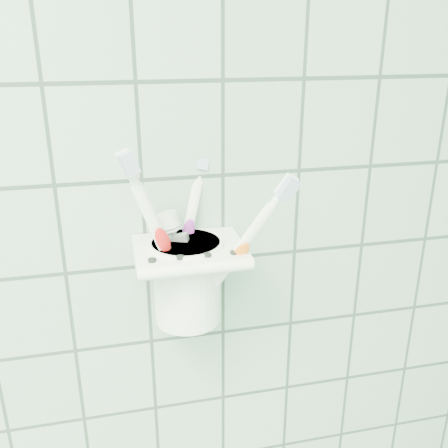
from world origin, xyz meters
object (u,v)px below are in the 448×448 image
toothbrush_orange (189,234)px  toothpaste_tube (194,256)px  holder_bracket (189,252)px  cup (187,278)px  toothbrush_pink (192,230)px  toothbrush_blue (168,236)px

toothbrush_orange → toothpaste_tube: toothbrush_orange is taller
holder_bracket → cup: size_ratio=1.23×
toothbrush_pink → toothpaste_tube: size_ratio=1.60×
toothbrush_pink → toothbrush_blue: toothbrush_pink is taller
toothbrush_pink → holder_bracket: bearing=101.1°
holder_bracket → toothbrush_orange: bearing=-98.5°
toothbrush_blue → toothpaste_tube: size_ratio=1.45×
cup → toothpaste_tube: toothpaste_tube is taller
holder_bracket → toothbrush_blue: bearing=164.6°
cup → toothbrush_blue: toothbrush_blue is taller
holder_bracket → toothpaste_tube: size_ratio=0.92×
holder_bracket → toothbrush_orange: toothbrush_orange is taller
cup → toothbrush_blue: bearing=173.5°
toothbrush_pink → toothbrush_blue: size_ratio=1.10×
holder_bracket → cup: bearing=124.1°
toothbrush_pink → toothbrush_orange: toothbrush_pink is taller
toothbrush_blue → toothbrush_orange: bearing=-24.7°
toothbrush_blue → toothbrush_orange: (0.02, -0.01, 0.01)m
cup → toothbrush_orange: (0.00, -0.01, 0.06)m
holder_bracket → toothbrush_blue: size_ratio=0.63×
holder_bracket → cup: (-0.00, 0.00, -0.04)m
toothbrush_pink → toothpaste_tube: (0.00, 0.01, -0.04)m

